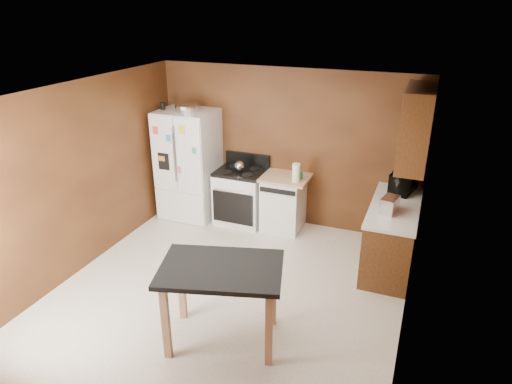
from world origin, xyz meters
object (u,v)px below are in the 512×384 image
Objects in this scene: microwave at (404,182)px; dishwasher at (283,202)px; pen_cup at (163,106)px; green_canister at (300,175)px; roasting_pan at (187,108)px; refrigerator at (189,165)px; toaster at (390,205)px; kettle at (240,166)px; island at (221,279)px; gas_range at (241,196)px; paper_towel at (296,173)px.

dishwasher is at bearing 104.52° from microwave.
pen_cup reaches higher than green_canister.
roasting_pan is 0.95m from refrigerator.
toaster is 3.36m from refrigerator.
roasting_pan is 0.73× the size of microwave.
pen_cup is 0.22× the size of microwave.
kettle is at bearing -174.23° from dishwasher.
kettle is 0.97m from green_canister.
refrigerator reaches higher than kettle.
pen_cup reaches higher than island.
roasting_pan is at bearing 11.36° from pen_cup.
kettle is 1.47× the size of green_canister.
pen_cup is (-0.39, -0.08, 0.01)m from roasting_pan.
toaster is 0.56× the size of microwave.
gas_range is (-2.48, -0.06, -0.58)m from microwave.
pen_cup reaches higher than microwave.
microwave is at bearing 0.73° from green_canister.
green_canister is (0.96, 0.09, -0.04)m from kettle.
pen_cup reaches higher than dishwasher.
refrigerator is at bearing 105.41° from microwave.
green_canister is at bearing 2.62° from roasting_pan.
pen_cup is 0.10× the size of gas_range.
pen_cup is 0.08× the size of island.
roasting_pan is 3.45m from toaster.
paper_towel is at bearing -1.85° from roasting_pan.
roasting_pan is 3.30× the size of green_canister.
kettle is at bearing -0.23° from roasting_pan.
refrigerator is (-3.29, 0.67, -0.10)m from toaster.
green_canister is at bearing 164.02° from toaster.
pen_cup is at bearing -174.52° from gas_range.
kettle is at bearing 3.33° from pen_cup.
refrigerator is 1.69m from dishwasher.
gas_range is at bearing -178.06° from dishwasher.
green_canister is 0.55m from dishwasher.
microwave is 3.40m from refrigerator.
gas_range reaches higher than dishwasher.
island is at bearing -90.03° from paper_towel.
dishwasher is at bearing 2.45° from roasting_pan.
toaster reaches higher than green_canister.
microwave is (0.10, 0.79, 0.04)m from toaster.
kettle is 2.48m from microwave.
toaster is at bearing -11.79° from roasting_pan.
pen_cup is 2.45m from dishwasher.
roasting_pan is 2.13m from dishwasher.
microwave reaches higher than gas_range.
toaster is at bearing -23.54° from paper_towel.
gas_range is (0.91, 0.06, -0.44)m from refrigerator.
paper_towel is at bearing -3.37° from kettle.
roasting_pan is 2.02m from paper_towel.
pen_cup is at bearing 106.15° from microwave.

